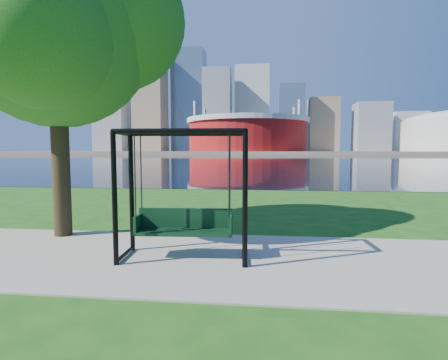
# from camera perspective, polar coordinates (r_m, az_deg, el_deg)

# --- Properties ---
(ground) EXTENTS (900.00, 900.00, 0.00)m
(ground) POSITION_cam_1_polar(r_m,az_deg,el_deg) (7.55, -1.04, -11.76)
(ground) COLOR #1E5114
(ground) RESTS_ON ground
(path) EXTENTS (120.00, 4.00, 0.03)m
(path) POSITION_cam_1_polar(r_m,az_deg,el_deg) (7.07, -1.58, -12.79)
(path) COLOR #9E937F
(path) RESTS_ON ground
(river) EXTENTS (900.00, 180.00, 0.02)m
(river) POSITION_cam_1_polar(r_m,az_deg,el_deg) (109.20, 5.94, 3.59)
(river) COLOR black
(river) RESTS_ON ground
(far_bank) EXTENTS (900.00, 228.00, 2.00)m
(far_bank) POSITION_cam_1_polar(r_m,az_deg,el_deg) (313.18, 6.28, 4.50)
(far_bank) COLOR #937F60
(far_bank) RESTS_ON ground
(stadium) EXTENTS (83.00, 83.00, 32.00)m
(stadium) POSITION_cam_1_polar(r_m,az_deg,el_deg) (242.72, 3.87, 7.58)
(stadium) COLOR maroon
(stadium) RESTS_ON far_bank
(skyline) EXTENTS (392.00, 66.00, 96.50)m
(skyline) POSITION_cam_1_polar(r_m,az_deg,el_deg) (328.35, 5.58, 10.62)
(skyline) COLOR gray
(skyline) RESTS_ON far_bank
(swing) EXTENTS (2.55, 1.22, 2.55)m
(swing) POSITION_cam_1_polar(r_m,az_deg,el_deg) (6.92, -6.55, -2.85)
(swing) COLOR black
(swing) RESTS_ON ground
(park_tree) EXTENTS (6.03, 5.44, 7.49)m
(park_tree) POSITION_cam_1_polar(r_m,az_deg,el_deg) (10.13, -25.90, 21.83)
(park_tree) COLOR black
(park_tree) RESTS_ON ground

